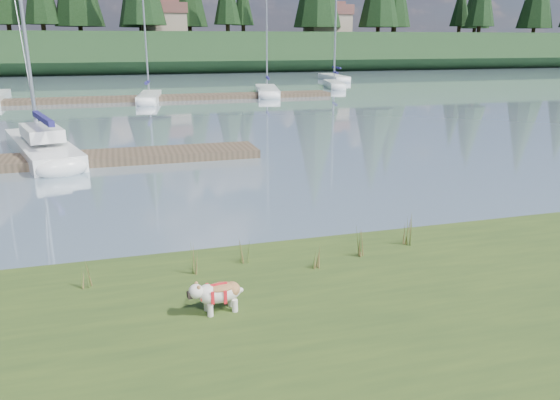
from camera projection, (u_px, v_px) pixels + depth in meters
name	position (u px, v px, depth m)	size (l,w,h in m)	color
ground	(132.00, 101.00, 39.60)	(200.00, 200.00, 0.00)	#8097A7
ridge	(122.00, 52.00, 78.49)	(200.00, 20.00, 5.00)	black
bulldog	(219.00, 292.00, 8.09)	(0.84, 0.40, 0.50)	silver
sailboat_main	(39.00, 142.00, 21.28)	(3.91, 8.65, 12.29)	white
dock_near	(33.00, 162.00, 19.15)	(16.00, 2.00, 0.30)	#4C3D2C
dock_far	(160.00, 98.00, 40.10)	(26.00, 2.20, 0.30)	#4C3D2C
sailboat_bg_2	(150.00, 96.00, 39.61)	(2.24, 6.83, 10.22)	white
sailboat_bg_3	(267.00, 90.00, 44.62)	(3.21, 8.23, 11.86)	white
sailboat_bg_4	(333.00, 84.00, 50.77)	(2.69, 6.53, 9.64)	white
sailboat_bg_5	(332.00, 77.00, 59.95)	(2.20, 8.04, 11.36)	white
weed_0	(197.00, 260.00, 9.46)	(0.17, 0.14, 0.59)	#475B23
weed_1	(245.00, 252.00, 9.95)	(0.17, 0.14, 0.47)	#475B23
weed_2	(360.00, 244.00, 10.19)	(0.17, 0.14, 0.59)	#475B23
weed_3	(86.00, 275.00, 8.92)	(0.17, 0.14, 0.53)	#475B23
weed_4	(316.00, 258.00, 9.71)	(0.17, 0.14, 0.43)	#475B23
weed_5	(408.00, 231.00, 10.81)	(0.17, 0.14, 0.63)	#475B23
mud_lip	(182.00, 267.00, 10.48)	(60.00, 0.50, 0.14)	#33281C
house_1	(163.00, 17.00, 76.90)	(6.30, 5.30, 4.65)	gray
house_2	(328.00, 18.00, 81.51)	(6.30, 5.30, 4.65)	gray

